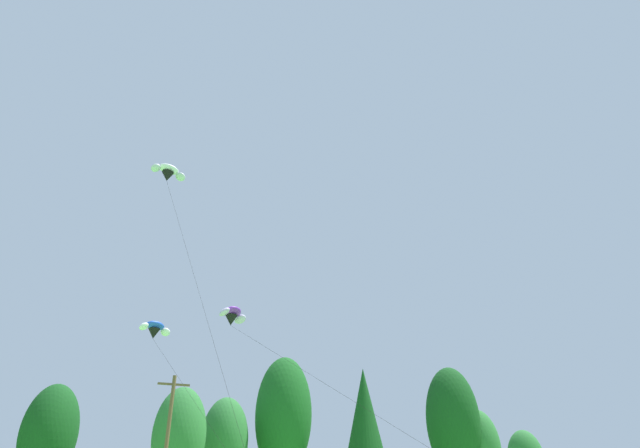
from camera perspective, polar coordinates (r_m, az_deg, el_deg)
The scene contains 10 objects.
treeline_tree_d at distance 53.33m, azimuth -27.18°, elevation -19.50°, with size 4.63×4.63×10.48m.
treeline_tree_e at distance 51.17m, azimuth -14.94°, elevation -21.19°, with size 4.63×4.63×10.48m.
treeline_tree_f at distance 56.33m, azimuth -10.29°, elevation -22.07°, with size 4.63×4.63×10.49m.
treeline_tree_g at distance 58.61m, azimuth -3.95°, elevation -19.84°, with size 5.87×5.87×15.08m.
treeline_tree_h at distance 61.54m, azimuth 4.82°, elevation -20.18°, with size 4.79×4.79×14.51m.
treeline_tree_i at distance 62.16m, azimuth 14.14°, elevation -19.93°, with size 5.69×5.69×14.42m.
utility_pole at distance 39.35m, azimuth -16.19°, elevation -21.69°, with size 2.20×0.26×9.26m.
parafoil_kite_high_white at distance 43.60m, azimuth -16.05°, elevation 5.31°, with size 6.62×12.98×23.60m.
parafoil_kite_mid_purple at distance 43.05m, azimuth -9.44°, elevation -9.72°, with size 10.09×20.92×13.62m.
parafoil_kite_far_blue_white at distance 44.74m, azimuth -17.39°, elevation -10.81°, with size 5.40×19.05×12.62m.
Camera 1 is at (-12.41, -2.06, 1.95)m, focal length 29.71 mm.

